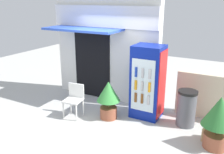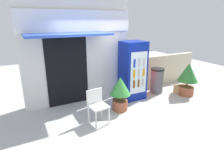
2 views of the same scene
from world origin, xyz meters
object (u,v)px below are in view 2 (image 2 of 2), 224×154
object	(u,v)px
drink_cooler	(133,71)
plastic_chair	(97,103)
potted_plant_near_shop	(120,91)
trash_bin	(157,80)
cardboard_box	(181,89)
potted_plant_curbside	(188,76)

from	to	relation	value
drink_cooler	plastic_chair	distance (m)	1.91
potted_plant_near_shop	trash_bin	size ratio (longest dim) A/B	1.11
plastic_chair	potted_plant_near_shop	world-z (taller)	potted_plant_near_shop
drink_cooler	trash_bin	size ratio (longest dim) A/B	2.10
trash_bin	cardboard_box	distance (m)	0.90
drink_cooler	plastic_chair	xyz separation A→B (m)	(-1.64, -0.88, -0.43)
cardboard_box	plastic_chair	bearing A→B (deg)	-173.52
drink_cooler	cardboard_box	size ratio (longest dim) A/B	4.45
trash_bin	potted_plant_curbside	bearing A→B (deg)	-40.99
cardboard_box	drink_cooler	bearing A→B (deg)	163.65
plastic_chair	cardboard_box	world-z (taller)	plastic_chair
potted_plant_near_shop	cardboard_box	world-z (taller)	potted_plant_near_shop
potted_plant_near_shop	potted_plant_curbside	distance (m)	2.57
plastic_chair	potted_plant_curbside	size ratio (longest dim) A/B	0.75
potted_plant_near_shop	potted_plant_curbside	xyz separation A→B (m)	(2.56, -0.10, 0.08)
cardboard_box	potted_plant_curbside	bearing A→B (deg)	-75.09
potted_plant_near_shop	trash_bin	world-z (taller)	potted_plant_near_shop
drink_cooler	plastic_chair	bearing A→B (deg)	-151.69
plastic_chair	trash_bin	bearing A→B (deg)	18.00
potted_plant_curbside	cardboard_box	xyz separation A→B (m)	(-0.05, 0.18, -0.52)
potted_plant_near_shop	drink_cooler	bearing A→B (deg)	36.01
trash_bin	plastic_chair	bearing A→B (deg)	-162.00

